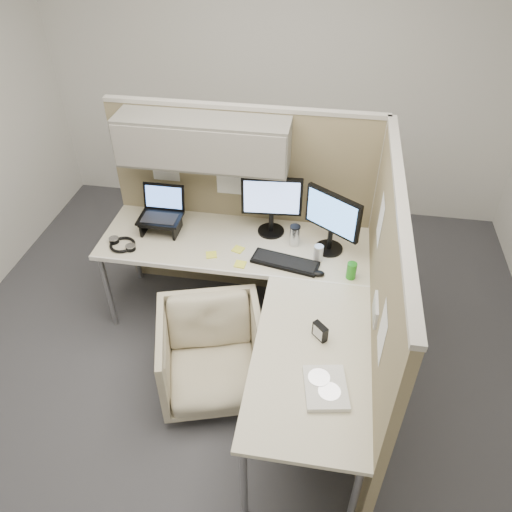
% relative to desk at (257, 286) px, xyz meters
% --- Properties ---
extents(ground, '(4.50, 4.50, 0.00)m').
position_rel_desk_xyz_m(ground, '(-0.12, -0.13, -0.69)').
color(ground, '#39393E').
rests_on(ground, ground).
extents(partition_back, '(2.00, 0.36, 1.63)m').
position_rel_desk_xyz_m(partition_back, '(-0.34, 0.70, 0.41)').
color(partition_back, '#8B7D5B').
rests_on(partition_back, ground).
extents(partition_right, '(0.07, 2.03, 1.63)m').
position_rel_desk_xyz_m(partition_right, '(0.78, -0.19, 0.13)').
color(partition_right, '#8B7D5B').
rests_on(partition_right, ground).
extents(desk, '(2.00, 1.98, 0.73)m').
position_rel_desk_xyz_m(desk, '(0.00, 0.00, 0.00)').
color(desk, beige).
rests_on(desk, ground).
extents(office_chair, '(0.84, 0.81, 0.70)m').
position_rel_desk_xyz_m(office_chair, '(-0.25, -0.33, -0.33)').
color(office_chair, '#BBAA95').
rests_on(office_chair, ground).
extents(monitor_left, '(0.44, 0.20, 0.47)m').
position_rel_desk_xyz_m(monitor_left, '(0.02, 0.58, 0.32)').
color(monitor_left, black).
rests_on(monitor_left, desk).
extents(monitor_right, '(0.38, 0.28, 0.47)m').
position_rel_desk_xyz_m(monitor_right, '(0.46, 0.43, 0.32)').
color(monitor_right, black).
rests_on(monitor_right, desk).
extents(laptop_station, '(0.32, 0.27, 0.33)m').
position_rel_desk_xyz_m(laptop_station, '(-0.80, 0.48, 0.17)').
color(laptop_station, black).
rests_on(laptop_station, desk).
extents(keyboard, '(0.49, 0.25, 0.02)m').
position_rel_desk_xyz_m(keyboard, '(0.17, 0.22, 0.05)').
color(keyboard, black).
rests_on(keyboard, desk).
extents(mouse, '(0.09, 0.06, 0.03)m').
position_rel_desk_xyz_m(mouse, '(0.40, 0.14, 0.06)').
color(mouse, black).
rests_on(mouse, desk).
extents(travel_mug, '(0.08, 0.08, 0.16)m').
position_rel_desk_xyz_m(travel_mug, '(0.21, 0.45, 0.13)').
color(travel_mug, silver).
rests_on(travel_mug, desk).
extents(soda_can_green, '(0.07, 0.07, 0.12)m').
position_rel_desk_xyz_m(soda_can_green, '(0.62, 0.15, 0.10)').
color(soda_can_green, '#268C1E').
rests_on(soda_can_green, desk).
extents(soda_can_silver, '(0.07, 0.07, 0.12)m').
position_rel_desk_xyz_m(soda_can_silver, '(0.39, 0.30, 0.10)').
color(soda_can_silver, silver).
rests_on(soda_can_silver, desk).
extents(sticky_note_b, '(0.08, 0.08, 0.01)m').
position_rel_desk_xyz_m(sticky_note_b, '(-0.14, 0.16, 0.05)').
color(sticky_note_b, '#EEEF3E').
rests_on(sticky_note_b, desk).
extents(sticky_note_d, '(0.10, 0.10, 0.01)m').
position_rel_desk_xyz_m(sticky_note_d, '(-0.19, 0.32, 0.05)').
color(sticky_note_d, '#EEEF3E').
rests_on(sticky_note_d, desk).
extents(sticky_note_a, '(0.10, 0.10, 0.01)m').
position_rel_desk_xyz_m(sticky_note_a, '(-0.37, 0.23, 0.05)').
color(sticky_note_a, '#EEEF3E').
rests_on(sticky_note_a, desk).
extents(headphones, '(0.25, 0.25, 0.03)m').
position_rel_desk_xyz_m(headphones, '(-1.03, 0.23, 0.06)').
color(headphones, black).
rests_on(headphones, desk).
extents(paper_stack, '(0.27, 0.32, 0.03)m').
position_rel_desk_xyz_m(paper_stack, '(0.50, -0.79, 0.06)').
color(paper_stack, white).
rests_on(paper_stack, desk).
extents(desk_clock, '(0.10, 0.10, 0.10)m').
position_rel_desk_xyz_m(desk_clock, '(0.45, -0.43, 0.09)').
color(desk_clock, black).
rests_on(desk_clock, desk).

